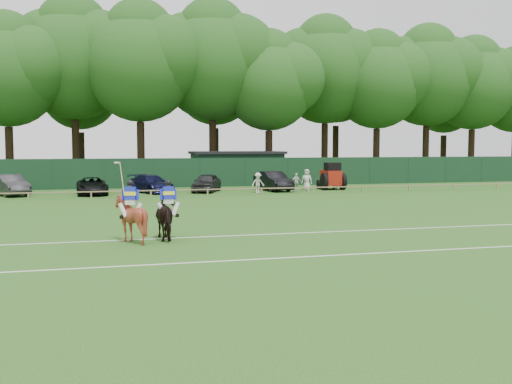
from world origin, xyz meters
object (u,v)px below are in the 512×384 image
object	(u,v)px
estate_black	(273,181)
spectator_mid	(296,183)
horse_dark	(169,217)
sedan_navy	(151,184)
spectator_left	(258,183)
utility_shed	(237,168)
suv_black	(92,186)
hatch_grey	(207,183)
sedan_grey	(10,185)
tractor	(331,177)
horse_chestnut	(131,218)
spectator_right	(307,180)

from	to	relation	value
estate_black	spectator_mid	size ratio (longest dim) A/B	3.13
horse_dark	spectator_mid	distance (m)	24.03
sedan_navy	spectator_left	world-z (taller)	spectator_left
horse_dark	utility_shed	size ratio (longest dim) A/B	0.24
suv_black	spectator_left	world-z (taller)	spectator_left
horse_dark	spectator_mid	bearing A→B (deg)	-126.01
suv_black	hatch_grey	xyz separation A→B (m)	(8.51, 0.46, 0.08)
hatch_grey	spectator_left	distance (m)	4.07
sedan_grey	hatch_grey	distance (m)	14.18
horse_dark	tractor	size ratio (longest dim) A/B	0.75
estate_black	sedan_navy	bearing A→B (deg)	170.97
suv_black	tractor	bearing A→B (deg)	-1.59
hatch_grey	spectator_mid	world-z (taller)	spectator_mid
horse_chestnut	sedan_navy	world-z (taller)	horse_chestnut
sedan_navy	hatch_grey	world-z (taller)	hatch_grey
spectator_mid	utility_shed	xyz separation A→B (m)	(-2.17, 10.50, 0.80)
sedan_grey	suv_black	size ratio (longest dim) A/B	1.01
utility_shed	horse_dark	bearing A→B (deg)	-107.93
spectator_mid	hatch_grey	bearing A→B (deg)	155.17
horse_chestnut	hatch_grey	xyz separation A→B (m)	(7.10, 23.02, -0.17)
sedan_grey	sedan_navy	xyz separation A→B (m)	(9.98, -0.05, -0.08)
horse_chestnut	utility_shed	distance (m)	33.58
sedan_grey	suv_black	distance (m)	5.71
sedan_grey	suv_black	xyz separation A→B (m)	(5.66, -0.76, -0.12)
utility_shed	suv_black	bearing A→B (deg)	-145.24
spectator_left	tractor	size ratio (longest dim) A/B	0.57
estate_black	spectator_mid	world-z (taller)	estate_black
suv_black	spectator_mid	xyz separation A→B (m)	(15.11, -1.52, 0.10)
horse_chestnut	sedan_navy	xyz separation A→B (m)	(2.90, 23.26, -0.21)
tractor	spectator_right	bearing A→B (deg)	-156.52
spectator_right	spectator_left	bearing A→B (deg)	-139.29
spectator_right	utility_shed	world-z (taller)	utility_shed
estate_black	hatch_grey	bearing A→B (deg)	171.92
sedan_navy	horse_dark	bearing A→B (deg)	-117.34
suv_black	estate_black	size ratio (longest dim) A/B	0.99
horse_dark	spectator_mid	xyz separation A→B (m)	(12.25, 20.67, -0.12)
horse_dark	suv_black	world-z (taller)	horse_dark
horse_chestnut	spectator_right	size ratio (longest dim) A/B	1.03
horse_chestnut	spectator_left	world-z (taller)	horse_chestnut
horse_dark	sedan_navy	xyz separation A→B (m)	(1.46, 22.90, -0.18)
sedan_grey	horse_dark	bearing A→B (deg)	-94.35
horse_chestnut	hatch_grey	size ratio (longest dim) A/B	0.42
horse_dark	estate_black	distance (m)	25.08
utility_shed	tractor	bearing A→B (deg)	-55.93
suv_black	horse_dark	bearing A→B (deg)	-85.29
horse_dark	hatch_grey	distance (m)	23.35
tractor	horse_chestnut	bearing A→B (deg)	-124.03
spectator_left	utility_shed	xyz separation A→B (m)	(0.86, 10.47, 0.77)
spectator_left	spectator_mid	size ratio (longest dim) A/B	1.03
sedan_grey	hatch_grey	size ratio (longest dim) A/B	1.10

